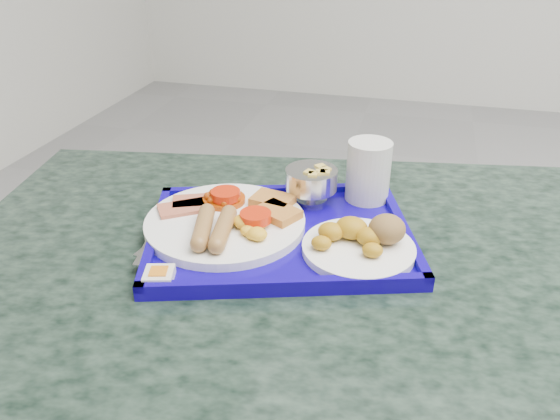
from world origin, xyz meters
name	(u,v)px	position (x,y,z in m)	size (l,w,h in m)	color
table	(300,341)	(-1.14, -0.08, 0.51)	(1.21, 0.91, 0.69)	gray
tray	(280,235)	(-1.18, -0.05, 0.70)	(0.48, 0.41, 0.02)	#10038E
main_plate	(229,220)	(-1.26, -0.06, 0.71)	(0.26, 0.26, 0.04)	white
bread_plate	(362,241)	(-1.05, -0.07, 0.72)	(0.17, 0.17, 0.06)	white
fruit_bowl	(312,180)	(-1.15, 0.06, 0.74)	(0.09, 0.09, 0.06)	silver
juice_cup	(368,169)	(-1.06, 0.10, 0.76)	(0.08, 0.08, 0.11)	silver
spoon	(171,216)	(-1.36, -0.06, 0.71)	(0.05, 0.17, 0.01)	silver
knife	(154,234)	(-1.37, -0.11, 0.70)	(0.01, 0.18, 0.00)	silver
jam_packet	(159,276)	(-1.31, -0.22, 0.71)	(0.05, 0.05, 0.02)	white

